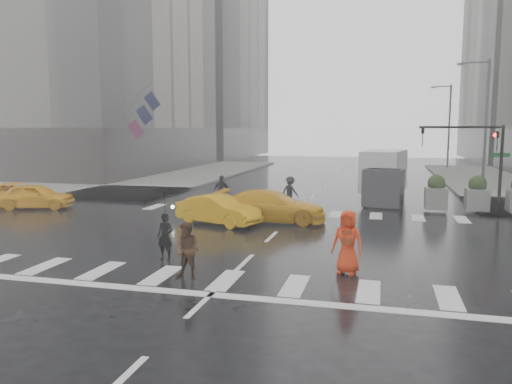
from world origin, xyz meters
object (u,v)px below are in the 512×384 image
(taxi_front, at_px, (35,196))
(box_truck, at_px, (384,175))
(pedestrian_brown, at_px, (188,250))
(pedestrian_orange, at_px, (348,242))
(traffic_signal_pole, at_px, (480,151))
(taxi_mid, at_px, (218,210))

(taxi_front, xyz_separation_m, box_truck, (18.33, 7.12, 0.93))
(taxi_front, bearing_deg, pedestrian_brown, -143.22)
(pedestrian_orange, bearing_deg, pedestrian_brown, -144.65)
(pedestrian_orange, distance_m, box_truck, 15.43)
(traffic_signal_pole, distance_m, pedestrian_orange, 13.88)
(pedestrian_brown, bearing_deg, traffic_signal_pole, 59.89)
(pedestrian_orange, distance_m, taxi_mid, 8.97)
(pedestrian_brown, distance_m, box_truck, 17.88)
(pedestrian_orange, xyz_separation_m, taxi_front, (-17.33, 8.26, -0.28))
(traffic_signal_pole, bearing_deg, pedestrian_orange, -114.57)
(traffic_signal_pole, xyz_separation_m, pedestrian_orange, (-5.69, -12.45, -2.25))
(taxi_front, distance_m, taxi_mid, 11.24)
(traffic_signal_pole, relative_size, taxi_front, 1.11)
(box_truck, bearing_deg, pedestrian_brown, -97.01)
(pedestrian_brown, distance_m, taxi_mid, 8.27)
(traffic_signal_pole, height_order, pedestrian_brown, traffic_signal_pole)
(traffic_signal_pole, xyz_separation_m, pedestrian_brown, (-10.14, -14.08, -2.39))
(traffic_signal_pole, height_order, taxi_front, traffic_signal_pole)
(traffic_signal_pole, distance_m, pedestrian_brown, 17.51)
(traffic_signal_pole, distance_m, taxi_front, 23.53)
(pedestrian_orange, height_order, taxi_front, pedestrian_orange)
(taxi_front, relative_size, box_truck, 0.71)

